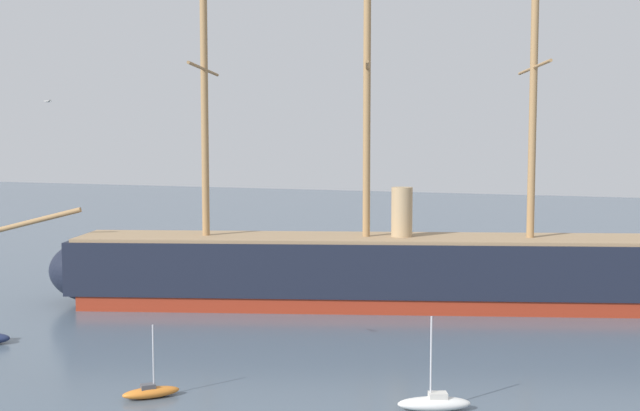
{
  "coord_description": "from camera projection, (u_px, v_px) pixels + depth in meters",
  "views": [
    {
      "loc": [
        24.15,
        -17.98,
        14.87
      ],
      "look_at": [
        2.52,
        36.6,
        9.96
      ],
      "focal_mm": 44.09,
      "sensor_mm": 36.0,
      "label": 1
    }
  ],
  "objects": [
    {
      "name": "sailboat_near_centre",
      "position": [
        151.0,
        392.0,
        45.34
      ],
      "size": [
        3.04,
        3.0,
        4.28
      ],
      "color": "orange",
      "rests_on": "ground"
    },
    {
      "name": "sailboat_mid_right",
      "position": [
        434.0,
        403.0,
        43.19
      ],
      "size": [
        4.2,
        2.75,
        5.28
      ],
      "color": "silver",
      "rests_on": "ground"
    },
    {
      "name": "tall_ship",
      "position": [
        366.0,
        269.0,
        70.32
      ],
      "size": [
        61.1,
        24.91,
        30.4
      ],
      "color": "maroon",
      "rests_on": "ground"
    },
    {
      "name": "seagull_in_flight",
      "position": [
        48.0,
        101.0,
        44.84
      ],
      "size": [
        0.94,
        0.62,
        0.13
      ],
      "color": "silver"
    },
    {
      "name": "dinghy_far_left",
      "position": [
        148.0,
        268.0,
        89.53
      ],
      "size": [
        0.91,
        2.01,
        0.47
      ],
      "color": "#B22D28",
      "rests_on": "ground"
    }
  ]
}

